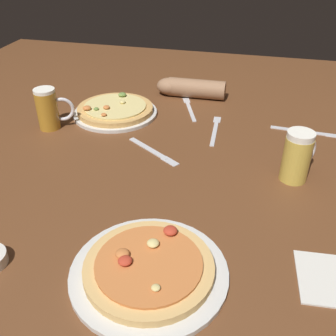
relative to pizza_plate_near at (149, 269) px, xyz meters
name	(u,v)px	position (x,y,z in m)	size (l,w,h in m)	color
ground_plane	(168,178)	(-0.05, 0.37, -0.03)	(2.40, 2.40, 0.03)	brown
pizza_plate_near	(149,269)	(0.00, 0.00, 0.00)	(0.33, 0.33, 0.05)	silver
pizza_plate_far	(115,110)	(-0.33, 0.71, 0.00)	(0.31, 0.31, 0.05)	silver
beer_mug_dark	(49,109)	(-0.51, 0.56, 0.05)	(0.12, 0.08, 0.14)	#B27A23
beer_mug_amber	(298,156)	(0.30, 0.43, 0.06)	(0.10, 0.12, 0.15)	gold
napkin_folded	(327,278)	(0.35, 0.07, -0.01)	(0.12, 0.14, 0.01)	silver
fork_left	(215,129)	(0.04, 0.67, -0.01)	(0.03, 0.22, 0.01)	silver
knife_right	(308,132)	(0.35, 0.73, -0.01)	(0.24, 0.04, 0.01)	silver
fork_spare	(190,108)	(-0.08, 0.82, -0.01)	(0.09, 0.21, 0.01)	silver
knife_spare	(153,151)	(-0.12, 0.48, -0.01)	(0.19, 0.14, 0.01)	silver
diner_arm	(188,88)	(-0.11, 0.94, 0.02)	(0.28, 0.08, 0.07)	#936B4C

